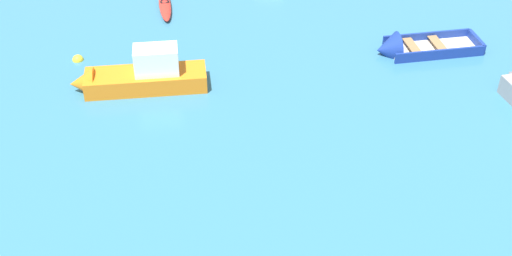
% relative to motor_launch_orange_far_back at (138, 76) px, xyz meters
% --- Properties ---
extents(motor_launch_orange_far_back, '(5.39, 1.70, 1.99)m').
position_rel_motor_launch_orange_far_back_xyz_m(motor_launch_orange_far_back, '(0.00, 0.00, 0.00)').
color(motor_launch_orange_far_back, orange).
rests_on(motor_launch_orange_far_back, ground_plane).
extents(rowboat_deep_blue_outer_left, '(4.61, 1.67, 1.49)m').
position_rel_motor_launch_orange_far_back_xyz_m(rowboat_deep_blue_outer_left, '(11.41, 0.82, -0.36)').
color(rowboat_deep_blue_outer_left, beige).
rests_on(rowboat_deep_blue_outer_left, ground_plane).
extents(kayak_red_far_left, '(0.61, 3.57, 0.34)m').
position_rel_motor_launch_orange_far_back_xyz_m(kayak_red_far_left, '(1.51, 7.05, -0.41)').
color(kayak_red_far_left, red).
rests_on(kayak_red_far_left, ground_plane).
extents(mooring_buoy_trailing, '(0.48, 0.48, 0.48)m').
position_rel_motor_launch_orange_far_back_xyz_m(mooring_buoy_trailing, '(-2.47, 2.67, -0.57)').
color(mooring_buoy_trailing, yellow).
rests_on(mooring_buoy_trailing, ground_plane).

